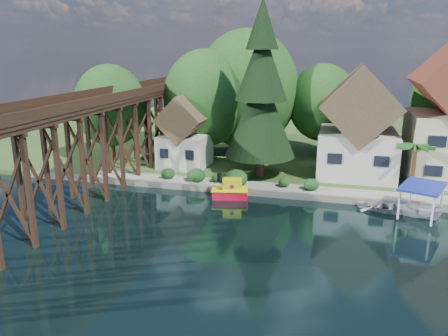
{
  "coord_description": "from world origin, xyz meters",
  "views": [
    {
      "loc": [
        4.95,
        -29.36,
        13.02
      ],
      "look_at": [
        -4.36,
        6.0,
        2.98
      ],
      "focal_mm": 35.0,
      "sensor_mm": 36.0,
      "label": 1
    }
  ],
  "objects": [
    {
      "name": "ground",
      "position": [
        0.0,
        0.0,
        0.0
      ],
      "size": [
        140.0,
        140.0,
        0.0
      ],
      "primitive_type": "plane",
      "color": "black",
      "rests_on": "ground"
    },
    {
      "name": "bank",
      "position": [
        0.0,
        34.0,
        0.25
      ],
      "size": [
        140.0,
        52.0,
        0.5
      ],
      "primitive_type": "cube",
      "color": "#2B4B1E",
      "rests_on": "ground"
    },
    {
      "name": "seawall",
      "position": [
        4.0,
        8.0,
        0.31
      ],
      "size": [
        60.0,
        0.4,
        0.62
      ],
      "primitive_type": "cube",
      "color": "slate",
      "rests_on": "ground"
    },
    {
      "name": "promenade",
      "position": [
        6.0,
        9.3,
        0.53
      ],
      "size": [
        50.0,
        2.6,
        0.06
      ],
      "primitive_type": "cube",
      "color": "gray",
      "rests_on": "bank"
    },
    {
      "name": "trestle_bridge",
      "position": [
        -16.0,
        5.17,
        5.35
      ],
      "size": [
        4.12,
        44.18,
        9.3
      ],
      "color": "black",
      "rests_on": "ground"
    },
    {
      "name": "house_left",
      "position": [
        7.0,
        16.0,
        5.14
      ],
      "size": [
        7.64,
        8.64,
        11.02
      ],
      "color": "beige",
      "rests_on": "bank"
    },
    {
      "name": "shed",
      "position": [
        -11.0,
        14.5,
        3.83
      ],
      "size": [
        5.09,
        5.4,
        7.85
      ],
      "color": "beige",
      "rests_on": "bank"
    },
    {
      "name": "bg_trees",
      "position": [
        1.0,
        21.25,
        7.29
      ],
      "size": [
        49.9,
        13.3,
        10.57
      ],
      "color": "#382314",
      "rests_on": "bank"
    },
    {
      "name": "shrubs",
      "position": [
        -4.6,
        9.26,
        1.23
      ],
      "size": [
        15.76,
        2.47,
        1.7
      ],
      "color": "#153C17",
      "rests_on": "bank"
    },
    {
      "name": "conifer",
      "position": [
        -2.42,
        12.77,
        8.77
      ],
      "size": [
        6.97,
        6.97,
        17.17
      ],
      "color": "#382314",
      "rests_on": "bank"
    },
    {
      "name": "palm_tree",
      "position": [
        11.87,
        11.89,
        4.44
      ],
      "size": [
        4.16,
        4.16,
        4.52
      ],
      "color": "#382314",
      "rests_on": "bank"
    },
    {
      "name": "tugboat",
      "position": [
        -3.97,
        6.85,
        0.7
      ],
      "size": [
        3.5,
        2.34,
        2.34
      ],
      "color": "red",
      "rests_on": "ground"
    },
    {
      "name": "boat_white_a",
      "position": [
        9.08,
        7.04,
        0.43
      ],
      "size": [
        4.94,
        4.2,
        0.87
      ],
      "primitive_type": "imported",
      "rotation": [
        0.0,
        0.0,
        1.24
      ],
      "color": "white",
      "rests_on": "ground"
    },
    {
      "name": "boat_canopy",
      "position": [
        11.7,
        5.85,
        1.18
      ],
      "size": [
        4.24,
        5.02,
        2.74
      ],
      "color": "silver",
      "rests_on": "ground"
    }
  ]
}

